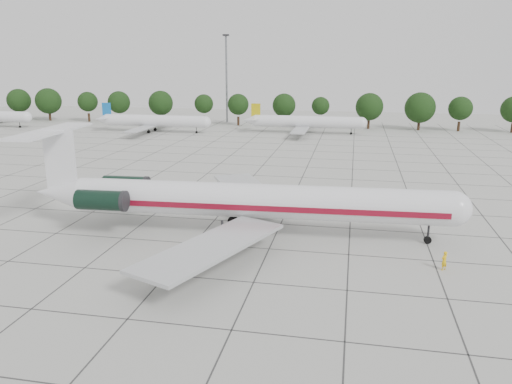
% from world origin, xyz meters
% --- Properties ---
extents(ground, '(260.00, 260.00, 0.00)m').
position_xyz_m(ground, '(0.00, 0.00, 0.00)').
color(ground, '#B5B5AD').
rests_on(ground, ground).
extents(apron_joints, '(170.00, 170.00, 0.02)m').
position_xyz_m(apron_joints, '(0.00, 15.00, 0.01)').
color(apron_joints, '#383838').
rests_on(apron_joints, ground).
extents(main_airliner, '(47.89, 37.58, 11.22)m').
position_xyz_m(main_airliner, '(-4.55, -4.33, 3.96)').
color(main_airliner, silver).
rests_on(main_airliner, ground).
extents(ground_crew, '(0.79, 0.76, 1.82)m').
position_xyz_m(ground_crew, '(16.59, -10.03, 0.91)').
color(ground_crew, yellow).
rests_on(ground_crew, ground).
extents(bg_airliner_b, '(28.24, 27.20, 7.40)m').
position_xyz_m(bg_airliner_b, '(-43.30, 67.66, 2.91)').
color(bg_airliner_b, silver).
rests_on(bg_airliner_b, ground).
extents(bg_airliner_c, '(28.24, 27.20, 7.40)m').
position_xyz_m(bg_airliner_c, '(-4.19, 73.25, 2.91)').
color(bg_airliner_c, silver).
rests_on(bg_airliner_c, ground).
extents(tree_line, '(249.86, 8.44, 10.22)m').
position_xyz_m(tree_line, '(-11.68, 85.00, 5.98)').
color(tree_line, '#332114').
rests_on(tree_line, ground).
extents(floodlight_mast, '(1.60, 1.60, 25.45)m').
position_xyz_m(floodlight_mast, '(-30.00, 92.00, 14.28)').
color(floodlight_mast, slate).
rests_on(floodlight_mast, ground).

